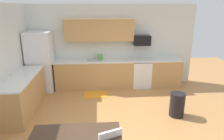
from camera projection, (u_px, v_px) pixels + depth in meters
ground_plane at (115, 123)px, 4.75m from camera, size 12.00×12.00×0.00m
wall_back at (108, 46)px, 6.86m from camera, size 5.80×0.10×2.70m
cabinet_run_back at (95, 74)px, 6.77m from camera, size 2.53×0.60×0.90m
cabinet_run_back_right at (164, 73)px, 6.93m from camera, size 1.02×0.60×0.90m
cabinet_run_left at (23, 95)px, 5.21m from camera, size 0.60×2.00×0.90m
countertop_back at (109, 60)px, 6.66m from camera, size 4.80×0.64×0.04m
countertop_left at (21, 77)px, 5.07m from camera, size 0.64×2.00×0.04m
upper_cabinets_back at (99, 30)px, 6.47m from camera, size 2.20×0.34×0.70m
refrigerator at (41, 62)px, 6.42m from camera, size 0.76×0.70×1.88m
oven_range at (141, 73)px, 6.87m from camera, size 0.60×0.60×0.91m
microwave at (142, 40)px, 6.64m from camera, size 0.54×0.36×0.32m
sink_basin at (95, 62)px, 6.64m from camera, size 0.48×0.40×0.14m
sink_faucet at (95, 56)px, 6.76m from camera, size 0.02×0.02×0.24m
trash_bin at (177, 105)px, 5.01m from camera, size 0.36×0.36×0.60m
floor_mat at (96, 95)px, 6.28m from camera, size 0.70×0.50×0.01m
kettle at (100, 57)px, 6.66m from camera, size 0.14×0.14×0.20m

